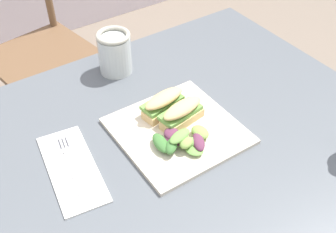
{
  "coord_description": "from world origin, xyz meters",
  "views": [
    {
      "loc": [
        -0.25,
        -0.48,
        1.43
      ],
      "look_at": [
        0.16,
        0.13,
        0.76
      ],
      "focal_mm": 44.83,
      "sensor_mm": 36.0,
      "label": 1
    }
  ],
  "objects_px": {
    "chair_wooden_far": "(37,51)",
    "mason_jar_iced_tea": "(115,54)",
    "sandwich_half_front": "(182,113)",
    "plate_lunch": "(178,131)",
    "fork_on_napkin": "(70,161)",
    "sandwich_half_back": "(164,103)",
    "dining_table": "(168,190)"
  },
  "relations": [
    {
      "from": "plate_lunch",
      "to": "mason_jar_iced_tea",
      "type": "height_order",
      "value": "mason_jar_iced_tea"
    },
    {
      "from": "mason_jar_iced_tea",
      "to": "sandwich_half_back",
      "type": "bearing_deg",
      "value": -88.61
    },
    {
      "from": "chair_wooden_far",
      "to": "fork_on_napkin",
      "type": "distance_m",
      "value": 1.0
    },
    {
      "from": "dining_table",
      "to": "chair_wooden_far",
      "type": "height_order",
      "value": "chair_wooden_far"
    },
    {
      "from": "chair_wooden_far",
      "to": "plate_lunch",
      "type": "height_order",
      "value": "chair_wooden_far"
    },
    {
      "from": "chair_wooden_far",
      "to": "sandwich_half_front",
      "type": "xyz_separation_m",
      "value": [
        0.06,
        -0.96,
        0.33
      ]
    },
    {
      "from": "chair_wooden_far",
      "to": "plate_lunch",
      "type": "relative_size",
      "value": 3.21
    },
    {
      "from": "plate_lunch",
      "to": "sandwich_half_front",
      "type": "distance_m",
      "value": 0.04
    },
    {
      "from": "sandwich_half_front",
      "to": "mason_jar_iced_tea",
      "type": "height_order",
      "value": "mason_jar_iced_tea"
    },
    {
      "from": "dining_table",
      "to": "fork_on_napkin",
      "type": "relative_size",
      "value": 6.04
    },
    {
      "from": "chair_wooden_far",
      "to": "mason_jar_iced_tea",
      "type": "bearing_deg",
      "value": -86.96
    },
    {
      "from": "chair_wooden_far",
      "to": "sandwich_half_back",
      "type": "distance_m",
      "value": 0.97
    },
    {
      "from": "mason_jar_iced_tea",
      "to": "sandwich_half_front",
      "type": "bearing_deg",
      "value": -85.74
    },
    {
      "from": "fork_on_napkin",
      "to": "plate_lunch",
      "type": "bearing_deg",
      "value": -11.65
    },
    {
      "from": "sandwich_half_back",
      "to": "mason_jar_iced_tea",
      "type": "relative_size",
      "value": 1.0
    },
    {
      "from": "chair_wooden_far",
      "to": "sandwich_half_front",
      "type": "height_order",
      "value": "chair_wooden_far"
    },
    {
      "from": "sandwich_half_back",
      "to": "chair_wooden_far",
      "type": "bearing_deg",
      "value": 92.62
    },
    {
      "from": "dining_table",
      "to": "sandwich_half_back",
      "type": "distance_m",
      "value": 0.21
    },
    {
      "from": "plate_lunch",
      "to": "sandwich_half_back",
      "type": "bearing_deg",
      "value": 84.37
    },
    {
      "from": "fork_on_napkin",
      "to": "mason_jar_iced_tea",
      "type": "distance_m",
      "value": 0.36
    },
    {
      "from": "dining_table",
      "to": "plate_lunch",
      "type": "relative_size",
      "value": 4.13
    },
    {
      "from": "sandwich_half_front",
      "to": "mason_jar_iced_tea",
      "type": "distance_m",
      "value": 0.28
    },
    {
      "from": "dining_table",
      "to": "sandwich_half_front",
      "type": "distance_m",
      "value": 0.2
    },
    {
      "from": "plate_lunch",
      "to": "fork_on_napkin",
      "type": "xyz_separation_m",
      "value": [
        -0.25,
        0.05,
        0.0
      ]
    },
    {
      "from": "mason_jar_iced_tea",
      "to": "chair_wooden_far",
      "type": "bearing_deg",
      "value": 93.04
    },
    {
      "from": "chair_wooden_far",
      "to": "sandwich_half_back",
      "type": "relative_size",
      "value": 7.37
    },
    {
      "from": "plate_lunch",
      "to": "sandwich_half_front",
      "type": "relative_size",
      "value": 2.3
    },
    {
      "from": "fork_on_napkin",
      "to": "dining_table",
      "type": "bearing_deg",
      "value": -25.93
    },
    {
      "from": "chair_wooden_far",
      "to": "mason_jar_iced_tea",
      "type": "relative_size",
      "value": 7.39
    },
    {
      "from": "sandwich_half_front",
      "to": "fork_on_napkin",
      "type": "xyz_separation_m",
      "value": [
        -0.27,
        0.04,
        -0.03
      ]
    },
    {
      "from": "sandwich_half_back",
      "to": "mason_jar_iced_tea",
      "type": "bearing_deg",
      "value": 91.39
    },
    {
      "from": "sandwich_half_front",
      "to": "fork_on_napkin",
      "type": "height_order",
      "value": "sandwich_half_front"
    }
  ]
}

